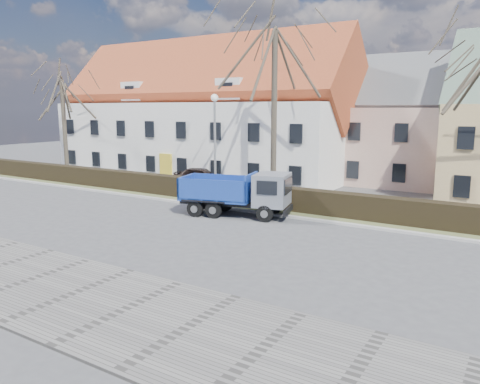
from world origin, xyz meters
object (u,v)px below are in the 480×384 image
Objects in this scene: cart_frame at (208,203)px; streetlight at (215,146)px; dump_truck at (232,193)px; parked_car_a at (201,176)px.

streetlight is at bearing 117.15° from cart_frame.
streetlight is at bearing 121.03° from dump_truck.
streetlight is 9.09× the size of cart_frame.
dump_truck is at bearing -44.92° from streetlight.
parked_car_a is (-5.24, 6.43, 0.37)m from cart_frame.
streetlight is (-3.56, 3.55, 2.13)m from dump_truck.
streetlight is at bearing -151.08° from parked_car_a.
streetlight is 5.76m from parked_car_a.
dump_truck is 2.32m from cart_frame.
cart_frame is at bearing -158.84° from parked_car_a.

